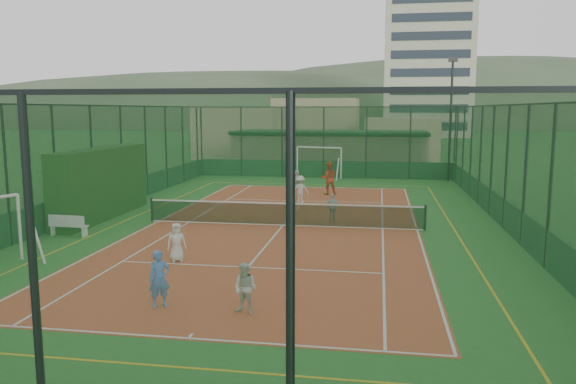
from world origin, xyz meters
name	(u,v)px	position (x,y,z in m)	size (l,w,h in m)	color
ground	(283,226)	(0.00, 0.00, 0.00)	(300.00, 300.00, 0.00)	#2D6422
court_slab	(283,225)	(0.00, 0.00, 0.01)	(11.17, 23.97, 0.01)	#C3462B
tennis_net	(283,213)	(0.00, 0.00, 0.53)	(11.67, 0.12, 1.06)	black
perimeter_fence	(283,166)	(0.00, 0.00, 2.50)	(18.12, 34.12, 5.00)	black
floodlight_ne	(451,120)	(8.60, 16.60, 4.12)	(0.60, 0.26, 8.25)	black
clubhouse	(330,151)	(0.00, 22.00, 1.57)	(15.20, 7.20, 3.15)	tan
apartment_tower	(428,52)	(12.00, 82.00, 15.00)	(15.00, 12.00, 30.00)	beige
distant_hills	(367,126)	(0.00, 150.00, 0.00)	(200.00, 60.00, 24.00)	#384C33
hedge_left	(101,183)	(-8.30, 0.44, 1.56)	(1.07, 7.13, 3.12)	black
white_bench	(69,225)	(-7.80, -3.22, 0.43)	(1.53, 0.42, 0.86)	white
futsal_goal_far	(319,163)	(-0.29, 16.61, 1.09)	(3.37, 0.98, 2.17)	white
child_near_left	(177,242)	(-2.40, -6.06, 0.63)	(0.61, 0.39, 1.24)	white
child_near_mid	(159,279)	(-1.33, -10.14, 0.72)	(0.52, 0.34, 1.41)	#517BE7
child_near_right	(245,288)	(0.85, -10.25, 0.63)	(0.60, 0.47, 1.23)	silver
child_far_left	(300,190)	(-0.05, 5.48, 0.74)	(0.95, 0.54, 1.46)	silver
child_far_right	(333,208)	(1.97, 1.20, 0.61)	(0.71, 0.29, 1.20)	silver
child_far_back	(297,179)	(-1.07, 11.17, 0.57)	(1.04, 0.33, 1.12)	silver
coach	(329,178)	(1.10, 8.93, 0.95)	(0.92, 0.71, 1.89)	#B22013
tennis_balls	(270,218)	(-0.82, 1.30, 0.04)	(6.03, 1.47, 0.07)	#CCE033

